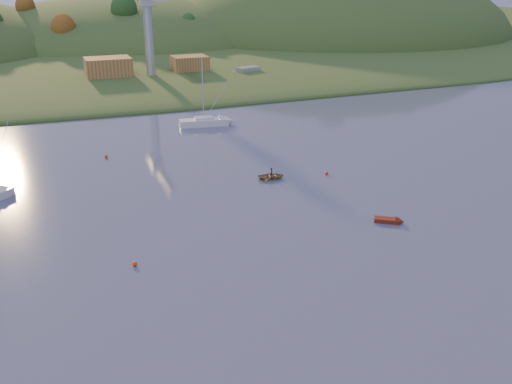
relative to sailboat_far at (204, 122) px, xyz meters
name	(u,v)px	position (x,y,z in m)	size (l,w,h in m)	color
far_shore	(94,40)	(-3.14, 152.27, -0.80)	(620.00, 220.00, 1.50)	#2A491D
shore_slope	(117,62)	(-3.14, 87.27, -0.80)	(640.00, 150.00, 7.00)	#2A491D
hill_center	(126,44)	(6.86, 132.27, -0.80)	(140.00, 120.00, 36.00)	#2A491D
hill_right	(335,39)	(91.86, 117.27, -0.80)	(150.00, 130.00, 60.00)	#2A491D
hillside_trees	(109,54)	(-3.14, 107.27, -0.80)	(280.00, 50.00, 32.00)	#1F4217
wharf	(162,79)	(1.86, 44.27, 0.40)	(42.00, 16.00, 2.40)	slate
shed_west	(108,67)	(-11.14, 45.27, 4.00)	(11.00, 8.00, 4.80)	olive
shed_east	(190,64)	(9.86, 46.27, 3.60)	(9.00, 7.00, 4.00)	olive
dock_crane	(149,16)	(-1.14, 40.67, 16.38)	(3.20, 28.00, 20.30)	#B7B7BC
sailboat_far	(204,122)	(0.00, 0.00, 0.00)	(9.32, 3.91, 12.54)	silver
canoe	(272,176)	(0.55, -31.57, -0.41)	(2.64, 3.70, 0.77)	olive
paddler	(272,174)	(0.55, -31.57, -0.11)	(0.50, 0.33, 1.38)	black
red_tender	(393,221)	(7.92, -50.40, -0.55)	(3.48, 2.87, 1.16)	#5E1C0D
work_vessel	(248,76)	(24.00, 40.27, 0.51)	(15.13, 9.01, 3.67)	slate
buoy_1	(327,173)	(8.61, -32.74, -0.55)	(0.50, 0.50, 0.50)	#F63A0C
buoy_3	(106,156)	(-19.80, -13.39, -0.55)	(0.50, 0.50, 0.50)	#F63A0C
buoy_4	(135,264)	(-21.83, -49.97, -0.55)	(0.50, 0.50, 0.50)	#F63A0C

